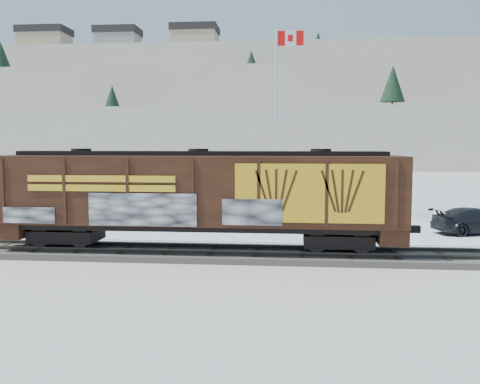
# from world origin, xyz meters

# --- Properties ---
(ground) EXTENTS (500.00, 500.00, 0.00)m
(ground) POSITION_xyz_m (0.00, 0.00, 0.00)
(ground) COLOR white
(ground) RESTS_ON ground
(rail_track) EXTENTS (50.00, 3.40, 0.43)m
(rail_track) POSITION_xyz_m (0.00, 0.00, 0.15)
(rail_track) COLOR #59544C
(rail_track) RESTS_ON ground
(parking_strip) EXTENTS (40.00, 8.00, 0.03)m
(parking_strip) POSITION_xyz_m (0.00, 7.50, 0.01)
(parking_strip) COLOR white
(parking_strip) RESTS_ON ground
(hillside) EXTENTS (360.00, 110.00, 93.00)m
(hillside) POSITION_xyz_m (-0.05, 139.79, 14.37)
(hillside) COLOR white
(hillside) RESTS_ON ground
(hopper_railcar) EXTENTS (18.01, 3.06, 4.32)m
(hopper_railcar) POSITION_xyz_m (-2.64, -0.01, 2.84)
(hopper_railcar) COLOR black
(hopper_railcar) RESTS_ON rail_track
(flagpole) EXTENTS (2.30, 0.90, 12.89)m
(flagpole) POSITION_xyz_m (0.49, 13.59, 4.87)
(flagpole) COLOR silver
(flagpole) RESTS_ON ground
(car_silver) EXTENTS (3.90, 1.60, 1.32)m
(car_silver) POSITION_xyz_m (-8.37, 7.50, 0.69)
(car_silver) COLOR #9EA1A5
(car_silver) RESTS_ON parking_strip
(car_white) EXTENTS (4.66, 1.67, 1.53)m
(car_white) POSITION_xyz_m (-1.99, 8.48, 0.79)
(car_white) COLOR silver
(car_white) RESTS_ON parking_strip
(car_dark) EXTENTS (5.36, 3.21, 1.45)m
(car_dark) POSITION_xyz_m (11.87, 7.31, 0.76)
(car_dark) COLOR black
(car_dark) RESTS_ON parking_strip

